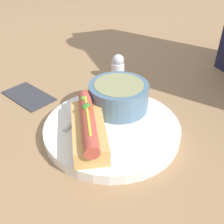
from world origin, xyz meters
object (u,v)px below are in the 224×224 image
at_px(soup_bowl, 119,95).
at_px(salt_shaker, 118,68).
at_px(hot_dog, 88,128).
at_px(spoon, 94,102).

distance_m(soup_bowl, salt_shaker, 0.17).
bearing_deg(hot_dog, soup_bowl, 142.28).
xyz_separation_m(hot_dog, spoon, (-0.10, 0.04, -0.02)).
height_order(hot_dog, salt_shaker, hot_dog).
height_order(spoon, salt_shaker, salt_shaker).
relative_size(soup_bowl, spoon, 1.02).
relative_size(hot_dog, spoon, 1.40).
xyz_separation_m(soup_bowl, spoon, (-0.03, -0.04, -0.03)).
relative_size(hot_dog, soup_bowl, 1.37).
xyz_separation_m(hot_dog, salt_shaker, (-0.23, 0.15, -0.01)).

